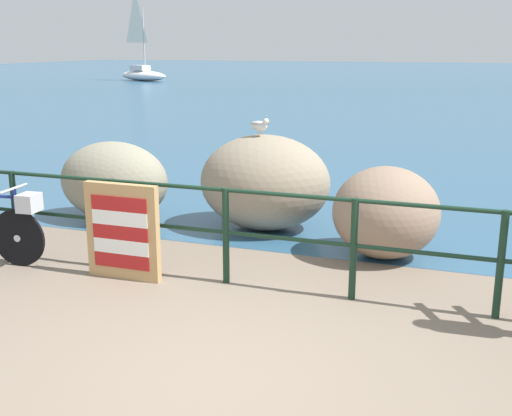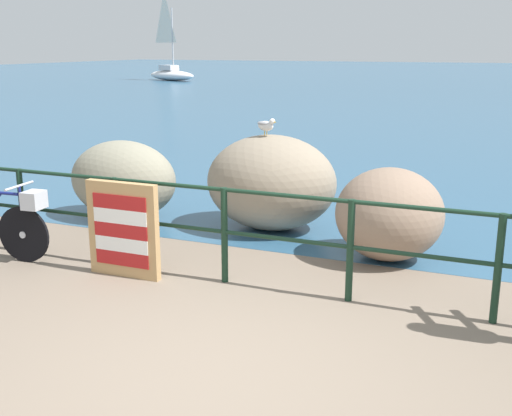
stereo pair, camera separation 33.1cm
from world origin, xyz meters
TOP-DOWN VIEW (x-y plane):
  - ground_plane at (0.00, 20.00)m, footprint 120.00×120.00m
  - sea_surface at (0.00, 47.97)m, footprint 120.00×90.00m
  - promenade_railing at (-0.00, 1.85)m, footprint 9.43×0.07m
  - folded_deckchair_stack at (-1.75, 1.60)m, footprint 0.84×0.10m
  - breakwater_boulder_main at (-0.94, 3.91)m, footprint 1.78×1.45m
  - breakwater_boulder_left at (-3.11, 3.62)m, footprint 1.61×1.13m
  - breakwater_boulder_right at (0.77, 3.25)m, footprint 1.25×1.23m
  - seagull at (-1.00, 3.84)m, footprint 0.34×0.21m
  - sailboat at (-20.84, 35.88)m, footprint 4.58×2.74m

SIDE VIEW (x-z plane):
  - ground_plane at x=0.00m, z-range -0.10..0.00m
  - sea_surface at x=0.00m, z-range 0.00..0.01m
  - folded_deckchair_stack at x=-1.75m, z-range 0.00..1.04m
  - breakwater_boulder_right at x=0.77m, z-range 0.00..1.08m
  - breakwater_boulder_left at x=-3.11m, z-range 0.00..1.13m
  - promenade_railing at x=0.00m, z-range 0.13..1.15m
  - breakwater_boulder_main at x=-0.94m, z-range 0.00..1.28m
  - sailboat at x=-20.84m, z-range -2.37..3.79m
  - seagull at x=-1.00m, z-range 1.30..1.54m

